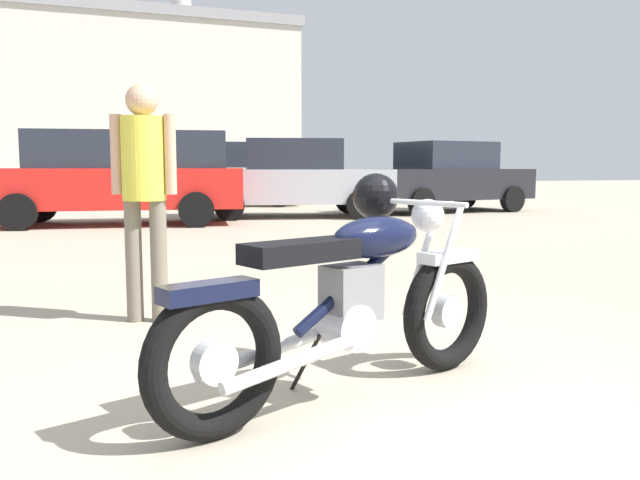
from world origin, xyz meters
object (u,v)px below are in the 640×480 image
object	(u,v)px
vintage_motorcycle	(353,295)
bystander	(144,178)
white_estate_far	(119,175)
silver_sedan_mid	(215,172)
blue_hatchback_right	(293,178)
pale_sedan_back	(446,177)

from	to	relation	value
vintage_motorcycle	bystander	distance (m)	2.13
white_estate_far	silver_sedan_mid	size ratio (longest dim) A/B	1.02
blue_hatchback_right	silver_sedan_mid	world-z (taller)	silver_sedan_mid
bystander	white_estate_far	distance (m)	8.22
vintage_motorcycle	bystander	size ratio (longest dim) A/B	1.18
bystander	pale_sedan_back	distance (m)	12.12
white_estate_far	bystander	bearing A→B (deg)	96.44
vintage_motorcycle	bystander	bearing A→B (deg)	92.49
vintage_motorcycle	bystander	world-z (taller)	bystander
white_estate_far	vintage_motorcycle	bearing A→B (deg)	101.22
vintage_motorcycle	white_estate_far	size ratio (longest dim) A/B	0.40
bystander	silver_sedan_mid	world-z (taller)	silver_sedan_mid
silver_sedan_mid	pale_sedan_back	bearing A→B (deg)	-35.83
white_estate_far	pale_sedan_back	size ratio (longest dim) A/B	1.09
blue_hatchback_right	pale_sedan_back	bearing A→B (deg)	-161.46
bystander	silver_sedan_mid	distance (m)	13.65
pale_sedan_back	blue_hatchback_right	distance (m)	3.97
blue_hatchback_right	silver_sedan_mid	size ratio (longest dim) A/B	0.94
bystander	vintage_motorcycle	bearing A→B (deg)	-134.77
pale_sedan_back	blue_hatchback_right	bearing A→B (deg)	176.45
blue_hatchback_right	silver_sedan_mid	bearing A→B (deg)	-65.00
silver_sedan_mid	blue_hatchback_right	bearing A→B (deg)	-74.50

